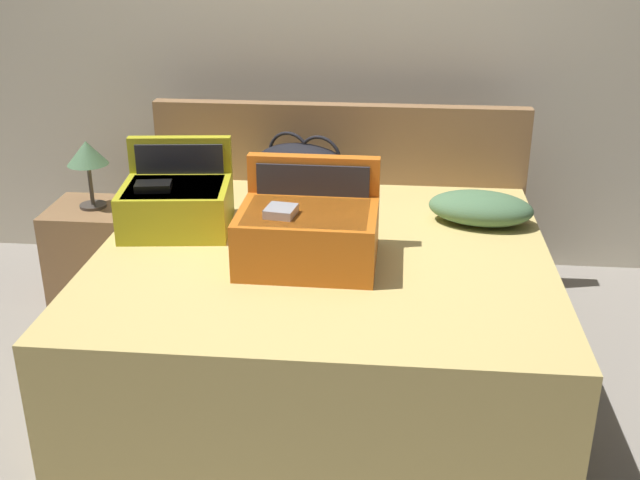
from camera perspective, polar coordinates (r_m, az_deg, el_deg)
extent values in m
plane|color=gray|center=(3.09, -0.50, -13.47)|extent=(12.00, 12.00, 0.00)
cube|color=beige|center=(4.16, 1.89, 15.61)|extent=(8.00, 0.10, 2.60)
cube|color=tan|center=(3.28, 0.21, -5.31)|extent=(1.83, 1.68, 0.57)
cube|color=olive|center=(4.00, 1.39, 3.21)|extent=(1.86, 0.08, 0.96)
cube|color=#D16619|center=(2.98, -0.94, 0.07)|extent=(0.53, 0.38, 0.22)
cube|color=#28282D|center=(2.96, -0.95, 0.67)|extent=(0.47, 0.34, 0.16)
cube|color=#99999E|center=(2.90, -2.89, 2.08)|extent=(0.12, 0.13, 0.04)
cube|color=#D16619|center=(3.15, -0.46, 2.90)|extent=(0.53, 0.06, 0.38)
cube|color=#28282D|center=(3.12, -0.53, 2.69)|extent=(0.45, 0.02, 0.32)
cube|color=gold|center=(3.37, -10.53, 2.29)|extent=(0.49, 0.41, 0.20)
cube|color=#28282D|center=(3.36, -10.57, 2.76)|extent=(0.43, 0.36, 0.14)
cube|color=black|center=(3.31, -12.14, 3.83)|extent=(0.16, 0.12, 0.04)
cube|color=gold|center=(3.54, -10.12, 4.67)|extent=(0.45, 0.10, 0.36)
cube|color=#28282D|center=(3.51, -10.19, 4.51)|extent=(0.38, 0.05, 0.30)
ellipsoid|color=black|center=(3.68, -1.15, 5.05)|extent=(0.57, 0.38, 0.27)
torus|color=black|center=(3.69, -2.27, 6.30)|extent=(0.21, 0.09, 0.22)
torus|color=black|center=(3.63, -0.02, 5.99)|extent=(0.21, 0.09, 0.22)
ellipsoid|color=#4C724C|center=(3.47, 11.71, 2.31)|extent=(0.49, 0.34, 0.14)
cube|color=olive|center=(4.08, -15.92, -0.87)|extent=(0.44, 0.40, 0.49)
cylinder|color=#3F3833|center=(3.99, -16.31, 2.45)|extent=(0.13, 0.13, 0.02)
cylinder|color=#4C443D|center=(3.95, -16.49, 3.94)|extent=(0.02, 0.02, 0.20)
cone|color=#4C724C|center=(3.91, -16.75, 6.15)|extent=(0.20, 0.20, 0.12)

